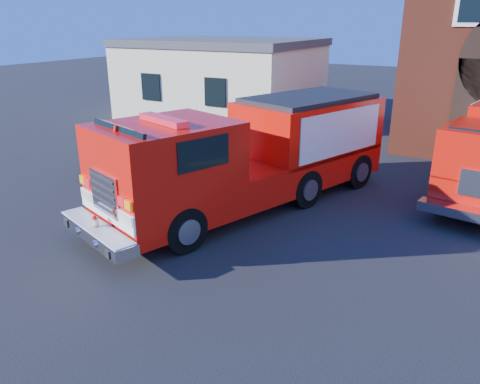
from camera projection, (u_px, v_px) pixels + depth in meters
The scene contains 4 objects.
ground at pixel (261, 223), 13.07m from camera, with size 100.00×100.00×0.00m, color black.
side_building at pixel (222, 77), 27.07m from camera, with size 10.20×8.20×4.35m.
fire_engine at pixel (254, 154), 13.82m from camera, with size 6.00×10.42×3.10m.
pickup_truck at pixel (159, 143), 18.05m from camera, with size 3.59×5.86×1.81m.
Camera 1 is at (5.27, -10.76, 5.32)m, focal length 35.00 mm.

